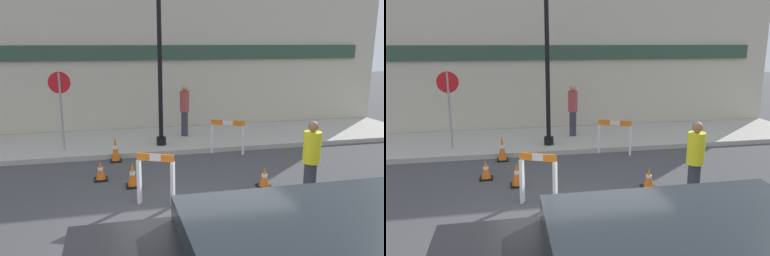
# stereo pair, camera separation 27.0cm
# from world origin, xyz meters

# --- Properties ---
(ground_plane) EXTENTS (60.00, 60.00, 0.00)m
(ground_plane) POSITION_xyz_m (0.00, 0.00, 0.00)
(ground_plane) COLOR #424244
(sidewalk_slab) EXTENTS (18.00, 3.03, 0.14)m
(sidewalk_slab) POSITION_xyz_m (0.00, 6.01, 0.07)
(sidewalk_slab) COLOR #ADA89E
(sidewalk_slab) RESTS_ON ground_plane
(storefront_facade) EXTENTS (18.00, 0.22, 5.50)m
(storefront_facade) POSITION_xyz_m (0.00, 7.60, 2.75)
(storefront_facade) COLOR #BCB29E
(storefront_facade) RESTS_ON ground_plane
(streetlamp_post) EXTENTS (0.44, 0.44, 5.68)m
(streetlamp_post) POSITION_xyz_m (0.18, 5.18, 3.77)
(streetlamp_post) COLOR black
(streetlamp_post) RESTS_ON sidewalk_slab
(stop_sign) EXTENTS (0.60, 0.06, 2.22)m
(stop_sign) POSITION_xyz_m (-2.61, 5.28, 1.64)
(stop_sign) COLOR gray
(stop_sign) RESTS_ON sidewalk_slab
(barricade_0) EXTENTS (0.74, 0.43, 1.06)m
(barricade_0) POSITION_xyz_m (-0.46, 1.31, 0.56)
(barricade_0) COLOR white
(barricade_0) RESTS_ON ground_plane
(barricade_1) EXTENTS (0.93, 0.53, 0.99)m
(barricade_1) POSITION_xyz_m (1.99, 4.35, 0.55)
(barricade_1) COLOR white
(barricade_1) RESTS_ON ground_plane
(traffic_cone_0) EXTENTS (0.30, 0.30, 0.55)m
(traffic_cone_0) POSITION_xyz_m (-0.86, 2.36, 0.27)
(traffic_cone_0) COLOR black
(traffic_cone_0) RESTS_ON ground_plane
(traffic_cone_1) EXTENTS (0.30, 0.30, 0.69)m
(traffic_cone_1) POSITION_xyz_m (-1.19, 4.30, 0.34)
(traffic_cone_1) COLOR black
(traffic_cone_1) RESTS_ON ground_plane
(traffic_cone_2) EXTENTS (0.30, 0.30, 0.47)m
(traffic_cone_2) POSITION_xyz_m (2.01, 1.70, 0.22)
(traffic_cone_2) COLOR black
(traffic_cone_2) RESTS_ON ground_plane
(traffic_cone_3) EXTENTS (0.30, 0.30, 0.48)m
(traffic_cone_3) POSITION_xyz_m (-1.56, 2.93, 0.23)
(traffic_cone_3) COLOR black
(traffic_cone_3) RESTS_ON ground_plane
(person_worker) EXTENTS (0.49, 0.49, 1.63)m
(person_worker) POSITION_xyz_m (2.66, 0.93, 0.88)
(person_worker) COLOR #33333D
(person_worker) RESTS_ON ground_plane
(person_pedestrian) EXTENTS (0.41, 0.41, 1.69)m
(person_pedestrian) POSITION_xyz_m (1.08, 6.13, 1.06)
(person_pedestrian) COLOR #33333D
(person_pedestrian) RESTS_ON sidewalk_slab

